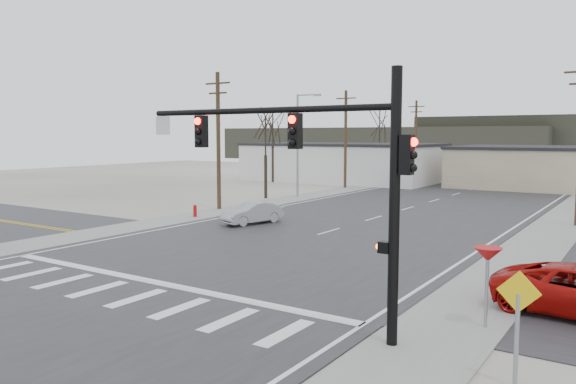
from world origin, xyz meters
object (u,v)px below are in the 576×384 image
at_px(car_far_b, 505,173).
at_px(car_far_a, 515,175).
at_px(traffic_signal_mast, 329,165).
at_px(fire_hydrant, 195,211).
at_px(sedan_crossing, 252,213).

bearing_deg(car_far_b, car_far_a, -46.62).
relative_size(traffic_signal_mast, fire_hydrant, 10.29).
distance_m(traffic_signal_mast, sedan_crossing, 19.74).
distance_m(traffic_signal_mast, car_far_b, 61.68).
bearing_deg(fire_hydrant, car_far_a, 73.73).
xyz_separation_m(fire_hydrant, car_far_b, (9.51, 46.75, 0.26)).
height_order(traffic_signal_mast, car_far_a, traffic_signal_mast).
bearing_deg(car_far_b, traffic_signal_mast, -60.90).
xyz_separation_m(traffic_signal_mast, fire_hydrant, (-18.09, 14.20, -4.22)).
height_order(fire_hydrant, car_far_b, car_far_b).
height_order(traffic_signal_mast, fire_hydrant, traffic_signal_mast).
bearing_deg(traffic_signal_mast, sedan_crossing, 133.28).
xyz_separation_m(sedan_crossing, car_far_b, (4.68, 46.88, 0.01)).
height_order(sedan_crossing, car_far_a, car_far_a).
bearing_deg(fire_hydrant, traffic_signal_mast, -38.13).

